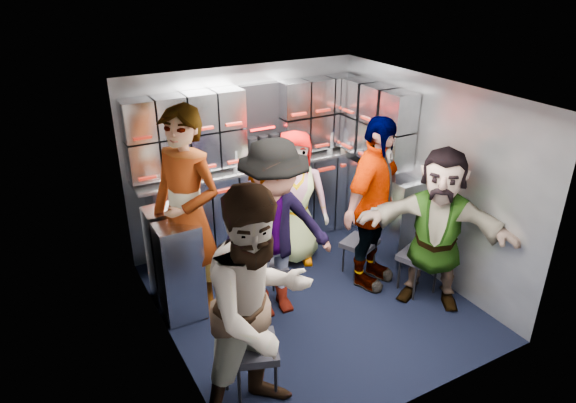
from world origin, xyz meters
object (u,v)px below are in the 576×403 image
jump_seat_near_left (250,351)px  jump_seat_near_right (419,258)px  attendant_arc_a (259,310)px  jump_seat_mid_right (360,245)px  attendant_arc_d (374,205)px  jump_seat_center (286,225)px  attendant_arc_c (294,198)px  jump_seat_mid_left (266,267)px  attendant_arc_e (437,229)px  attendant_arc_b (274,231)px  attendant_standing (187,215)px

jump_seat_near_left → jump_seat_near_right: bearing=12.1°
attendant_arc_a → jump_seat_mid_right: bearing=23.0°
attendant_arc_d → jump_seat_center: bearing=89.6°
jump_seat_center → attendant_arc_c: bearing=-90.0°
jump_seat_mid_left → jump_seat_near_right: jump_seat_mid_left is taller
jump_seat_center → attendant_arc_e: size_ratio=0.25×
jump_seat_near_left → jump_seat_center: bearing=54.0°
jump_seat_near_right → attendant_arc_a: bearing=-163.3°
jump_seat_near_left → attendant_arc_b: bearing=52.3°
attendant_arc_c → attendant_arc_a: bearing=-102.9°
attendant_arc_d → attendant_arc_b: bearing=152.1°
attendant_arc_b → attendant_arc_e: size_ratio=1.09×
attendant_standing → attendant_arc_a: bearing=-31.0°
attendant_arc_a → attendant_arc_c: size_ratio=1.22×
attendant_arc_c → attendant_arc_d: 0.92m
jump_seat_center → jump_seat_mid_right: jump_seat_mid_right is taller
attendant_arc_b → attendant_arc_c: (0.64, 0.75, -0.12)m
jump_seat_center → jump_seat_near_right: size_ratio=0.85×
jump_seat_mid_left → attendant_arc_e: 1.68m
attendant_standing → attendant_arc_c: bearing=72.7°
attendant_arc_c → jump_seat_mid_right: bearing=-29.4°
jump_seat_near_right → jump_seat_mid_right: bearing=121.1°
attendant_arc_a → jump_seat_mid_left: bearing=50.6°
attendant_arc_a → attendant_arc_d: attendant_arc_a is taller
jump_seat_mid_left → attendant_arc_c: attendant_arc_c is taller
jump_seat_mid_left → attendant_arc_a: 1.49m
attendant_standing → attendant_arc_d: 1.83m
attendant_arc_b → attendant_arc_e: (1.43, -0.59, -0.07)m
attendant_standing → jump_seat_near_left: bearing=-31.0°
jump_seat_mid_left → attendant_arc_a: (-0.67, -1.22, 0.54)m
attendant_standing → attendant_arc_b: bearing=26.0°
jump_seat_near_left → attendant_arc_a: size_ratio=0.28×
jump_seat_mid_right → attendant_arc_b: (-1.10, -0.14, 0.52)m
jump_seat_center → attendant_arc_e: bearing=-62.3°
jump_seat_near_right → attendant_arc_e: bearing=-90.0°
jump_seat_mid_right → attendant_arc_b: size_ratio=0.25×
attendant_arc_a → attendant_arc_e: 2.15m
jump_seat_near_left → attendant_arc_c: (1.30, 1.61, 0.33)m
jump_seat_near_left → attendant_arc_d: attendant_arc_d is taller
jump_seat_near_right → attendant_arc_b: attendant_arc_b is taller
jump_seat_mid_left → attendant_arc_b: (0.00, -0.18, 0.49)m
jump_seat_near_left → attendant_arc_a: 0.53m
jump_seat_near_left → attendant_arc_b: 1.18m
jump_seat_mid_left → attendant_arc_e: (1.43, -0.77, 0.42)m
jump_seat_near_left → jump_seat_near_right: (2.10, 0.45, -0.04)m
attendant_arc_d → attendant_arc_e: size_ratio=1.12×
attendant_arc_c → attendant_arc_d: attendant_arc_d is taller
jump_seat_mid_right → attendant_arc_e: attendant_arc_e is taller
attendant_arc_e → jump_seat_mid_right: bearing=162.5°
jump_seat_near_left → attendant_arc_d: (1.77, 0.83, 0.47)m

